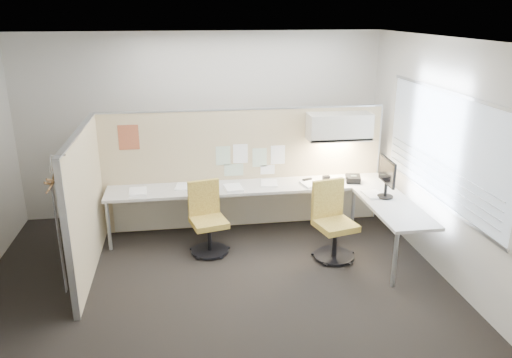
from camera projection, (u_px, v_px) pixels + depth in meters
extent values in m
cube|color=black|center=(216.00, 280.00, 6.01)|extent=(5.50, 4.50, 0.01)
cube|color=white|center=(209.00, 39.00, 5.10)|extent=(5.50, 4.50, 0.01)
cube|color=beige|center=(203.00, 125.00, 7.66)|extent=(5.50, 0.02, 2.80)
cube|color=beige|center=(235.00, 267.00, 3.45)|extent=(5.50, 0.02, 2.80)
cube|color=beige|center=(443.00, 159.00, 5.95)|extent=(0.02, 4.50, 2.80)
cube|color=#919DA9|center=(443.00, 147.00, 5.90)|extent=(0.01, 2.80, 1.30)
cube|color=tan|center=(244.00, 169.00, 7.30)|extent=(4.10, 0.06, 1.75)
cube|color=tan|center=(86.00, 204.00, 5.98)|extent=(0.06, 2.20, 1.75)
cube|color=beige|center=(250.00, 187.00, 7.05)|extent=(4.00, 0.60, 0.04)
cube|color=beige|center=(394.00, 207.00, 6.33)|extent=(0.60, 1.47, 0.04)
cube|color=beige|center=(248.00, 204.00, 7.43)|extent=(3.90, 0.02, 0.64)
cylinder|color=#A5A8AA|center=(109.00, 226.00, 6.66)|extent=(0.05, 0.05, 0.69)
cylinder|color=#A5A8AA|center=(395.00, 260.00, 5.77)|extent=(0.05, 0.05, 0.69)
cylinder|color=#A5A8AA|center=(353.00, 212.00, 7.14)|extent=(0.05, 0.05, 0.69)
cube|color=beige|center=(339.00, 127.00, 7.09)|extent=(0.90, 0.36, 0.38)
cube|color=#FFEABF|center=(338.00, 141.00, 7.16)|extent=(0.60, 0.06, 0.02)
cube|color=#8CBF8C|center=(223.00, 156.00, 7.16)|extent=(0.21, 0.00, 0.28)
cube|color=white|center=(240.00, 154.00, 7.19)|extent=(0.21, 0.00, 0.28)
cube|color=#8CBF8C|center=(260.00, 158.00, 7.25)|extent=(0.21, 0.00, 0.28)
cube|color=white|center=(278.00, 155.00, 7.28)|extent=(0.21, 0.00, 0.28)
cube|color=#8CBF8C|center=(234.00, 170.00, 7.25)|extent=(0.28, 0.00, 0.18)
cube|color=white|center=(268.00, 170.00, 7.33)|extent=(0.21, 0.00, 0.14)
cube|color=#ED541D|center=(129.00, 137.00, 6.87)|extent=(0.28, 0.00, 0.35)
cylinder|color=black|center=(210.00, 251.00, 6.68)|extent=(0.50, 0.50, 0.03)
cylinder|color=black|center=(209.00, 238.00, 6.62)|extent=(0.06, 0.06, 0.38)
cube|color=#EFDD58|center=(209.00, 222.00, 6.55)|extent=(0.53, 0.53, 0.08)
cube|color=#EFDD58|center=(204.00, 197.00, 6.64)|extent=(0.42, 0.15, 0.48)
cylinder|color=black|center=(334.00, 256.00, 6.53)|extent=(0.53, 0.53, 0.03)
cylinder|color=black|center=(335.00, 242.00, 6.47)|extent=(0.06, 0.06, 0.41)
cube|color=#EFDD58|center=(336.00, 225.00, 6.39)|extent=(0.57, 0.57, 0.08)
cube|color=#EFDD58|center=(328.00, 198.00, 6.49)|extent=(0.45, 0.17, 0.51)
cylinder|color=black|center=(385.00, 196.00, 6.59)|extent=(0.21, 0.21, 0.02)
cylinder|color=black|center=(386.00, 190.00, 6.57)|extent=(0.04, 0.04, 0.19)
cube|color=black|center=(387.00, 171.00, 6.48)|extent=(0.04, 0.50, 0.33)
cube|color=black|center=(387.00, 171.00, 6.48)|extent=(0.01, 0.46, 0.29)
cube|color=black|center=(353.00, 179.00, 7.17)|extent=(0.24, 0.23, 0.12)
cylinder|color=black|center=(347.00, 177.00, 7.16)|extent=(0.07, 0.17, 0.04)
cube|color=black|center=(307.00, 180.00, 7.19)|extent=(0.15, 0.08, 0.05)
cube|color=black|center=(326.00, 178.00, 7.28)|extent=(0.11, 0.07, 0.06)
cube|color=silver|center=(58.00, 155.00, 4.76)|extent=(0.14, 0.02, 0.02)
cylinder|color=silver|center=(51.00, 164.00, 4.77)|extent=(0.02, 0.02, 0.14)
cube|color=#AD7F4C|center=(53.00, 177.00, 4.82)|extent=(0.02, 0.46, 0.12)
cube|color=#AD7F4C|center=(51.00, 180.00, 4.85)|extent=(0.02, 0.46, 0.12)
cube|color=#A4A3AD|center=(60.00, 241.00, 4.98)|extent=(0.01, 0.07, 1.15)
cube|color=white|center=(138.00, 192.00, 6.76)|extent=(0.24, 0.31, 0.03)
cube|color=white|center=(184.00, 187.00, 6.98)|extent=(0.27, 0.33, 0.02)
cube|color=white|center=(233.00, 188.00, 6.90)|extent=(0.26, 0.32, 0.04)
cube|color=white|center=(269.00, 183.00, 7.12)|extent=(0.27, 0.33, 0.02)
cube|color=white|center=(311.00, 184.00, 7.07)|extent=(0.29, 0.34, 0.03)
cube|color=white|center=(373.00, 194.00, 6.68)|extent=(0.26, 0.32, 0.02)
cube|color=white|center=(202.00, 188.00, 6.89)|extent=(0.30, 0.35, 0.03)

